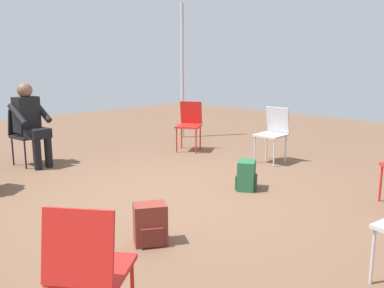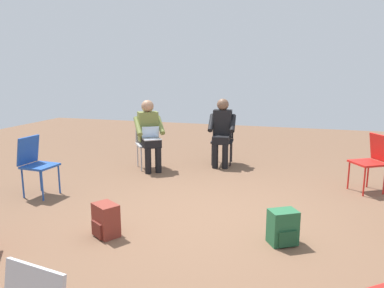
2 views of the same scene
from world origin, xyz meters
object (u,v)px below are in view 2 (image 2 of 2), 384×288
Objects in this scene: chair_southwest at (372,159)px; person_with_laptop at (149,131)px; chair_south at (223,137)px; chair_southeast at (147,141)px; backpack_by_empty_chair at (106,222)px; backpack_near_laptop_user at (283,229)px; person_in_black at (222,128)px; chair_east at (36,161)px.

person_with_laptop is (3.60, -0.20, 0.20)m from chair_southwest.
chair_southeast is (1.25, 0.71, 0.00)m from chair_south.
backpack_near_laptop_user is at bearing -168.99° from backpack_by_empty_chair.
chair_south is at bearing -90.00° from person_in_black.
person_in_black is (-1.26, -0.55, 0.20)m from chair_southeast.
chair_east is at bearing -29.44° from backpack_by_empty_chair.
chair_southeast is at bearing 53.40° from chair_southwest.
person_in_black is at bearing 167.72° from chair_southeast.
person_with_laptop is 1.35m from person_in_black.
chair_southeast is at bearing 23.33° from chair_south.
chair_south is 0.26m from person_in_black.
chair_south and chair_southeast have the same top height.
chair_southwest is 3.61m from person_with_laptop.
backpack_near_laptop_user is at bearing 106.05° from chair_south.
person_in_black reaches higher than backpack_by_empty_chair.
person_in_black is at bearing 38.55° from chair_southwest.
chair_east is at bearing 29.10° from chair_southeast.
person_with_laptop is (1.15, 0.85, 0.20)m from chair_south.
chair_south is 2.36× the size of backpack_by_empty_chair.
person_in_black is 3.31m from backpack_near_laptop_user.
chair_south is at bearing 174.09° from chair_southeast.
chair_east and chair_southeast have the same top height.
chair_south is 2.36× the size of backpack_near_laptop_user.
backpack_by_empty_chair is (-0.62, 2.67, -0.53)m from person_with_laptop.
chair_south is 2.67m from chair_southwest.
chair_southeast is 0.26m from person_with_laptop.
chair_southwest is 0.69× the size of person_in_black.
chair_east is at bearing 77.43° from chair_southwest.
person_in_black is (-2.16, -2.45, 0.20)m from chair_east.
chair_south is at bearing 35.35° from chair_southwest.
person_in_black is 3.44× the size of backpack_by_empty_chair.
backpack_near_laptop_user is 1.87m from backpack_by_empty_chair.
backpack_near_laptop_user is (-2.46, 2.31, -0.53)m from person_with_laptop.
chair_east is at bearing -9.10° from backpack_near_laptop_user.
chair_east is 2.36× the size of backpack_near_laptop_user.
chair_south is 1.44m from person_with_laptop.
backpack_by_empty_chair is at bearing 64.33° from chair_east.
person_in_black reaches higher than chair_east.
person_with_laptop is at bearing 55.44° from chair_southwest.
chair_south is 3.58m from backpack_by_empty_chair.
chair_southwest is at bearing 153.33° from person_in_black.
person_with_laptop is at bearing 30.13° from chair_south.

